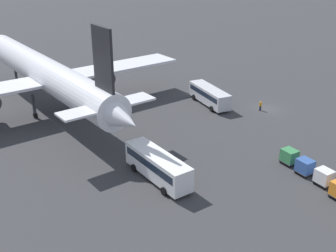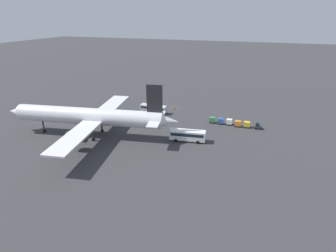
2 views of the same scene
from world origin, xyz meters
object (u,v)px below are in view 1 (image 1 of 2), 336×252
Objects in this scene: cargo_cart_green at (289,156)px; cargo_cart_white at (324,177)px; airplane at (46,74)px; worker_person at (260,106)px; shuttle_bus_far at (158,165)px; cargo_cart_blue at (305,166)px; shuttle_bus_near at (210,95)px.

cargo_cart_white is at bearing -179.84° from cargo_cart_green.
cargo_cart_white is at bearing -159.08° from airplane.
cargo_cart_green reaches higher than worker_person.
shuttle_bus_far reaches higher than cargo_cart_blue.
worker_person is 21.61m from cargo_cart_blue.
shuttle_bus_near is 0.96× the size of shuttle_bus_far.
shuttle_bus_far is 6.26× the size of worker_person.
cargo_cart_blue is at bearing 155.28° from worker_person.
cargo_cart_blue is 2.93m from cargo_cart_green.
shuttle_bus_far is 18.13m from cargo_cart_blue.
worker_person is (-16.62, -31.75, -5.59)m from airplane.
worker_person is at bearing -27.99° from cargo_cart_green.
airplane is 29.84m from shuttle_bus_far.
shuttle_bus_near is 4.95× the size of cargo_cart_blue.
shuttle_bus_far is 17.30m from cargo_cart_green.
worker_person is (12.22, -25.57, -1.15)m from shuttle_bus_far.
worker_person is 18.92m from cargo_cart_green.
airplane reaches higher than cargo_cart_white.
shuttle_bus_far reaches higher than worker_person.
shuttle_bus_near is 9.00m from worker_person.
airplane is 45.68m from cargo_cart_white.
worker_person is 0.83× the size of cargo_cart_green.
shuttle_bus_far reaches higher than cargo_cart_green.
shuttle_bus_near is (-10.10, -25.63, -4.62)m from airplane.
cargo_cart_blue is (-26.15, 2.92, -0.64)m from shuttle_bus_near.
cargo_cart_white is at bearing 177.38° from shuttle_bus_near.
shuttle_bus_near is at bearing -53.85° from shuttle_bus_far.
airplane is 5.01× the size of shuttle_bus_far.
shuttle_bus_near is 23.40m from cargo_cart_green.
shuttle_bus_far is (-18.75, 19.45, 0.18)m from shuttle_bus_near.
cargo_cart_green is (-23.22, 2.76, -0.64)m from shuttle_bus_near.
cargo_cart_white and cargo_cart_blue have the same top height.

